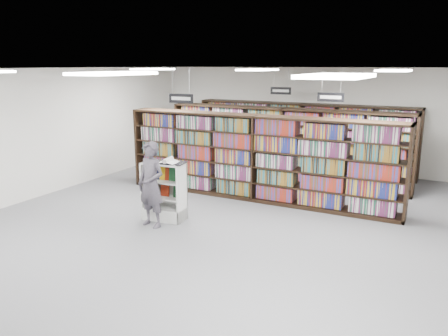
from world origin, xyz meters
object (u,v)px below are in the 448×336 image
at_px(endcap_display, 165,199).
at_px(shopper, 151,185).
at_px(open_book, 169,161).
at_px(bookshelf_row_near, 256,158).

bearing_deg(endcap_display, shopper, -95.01).
bearing_deg(endcap_display, open_book, -5.94).
relative_size(endcap_display, shopper, 0.71).
bearing_deg(open_book, shopper, -112.72).
distance_m(bookshelf_row_near, shopper, 2.95).
xyz_separation_m(endcap_display, shopper, (0.01, -0.48, 0.44)).
height_order(bookshelf_row_near, open_book, bookshelf_row_near).
distance_m(endcap_display, shopper, 0.65).
xyz_separation_m(bookshelf_row_near, shopper, (-1.18, -2.70, -0.16)).
distance_m(endcap_display, open_book, 0.86).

